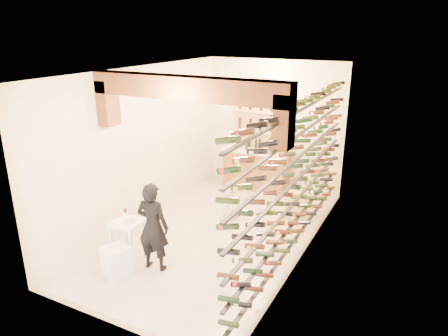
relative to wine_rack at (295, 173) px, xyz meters
name	(u,v)px	position (x,y,z in m)	size (l,w,h in m)	color
ground	(217,234)	(-1.53, 0.00, -1.55)	(6.00, 6.00, 0.00)	beige
room_shell	(210,126)	(-1.53, -0.26, 0.70)	(3.52, 6.02, 3.21)	silver
wine_rack	(295,173)	(0.00, 0.00, 0.00)	(0.32, 5.70, 2.56)	black
back_counter	(256,168)	(-1.83, 2.65, -1.02)	(1.70, 0.62, 1.29)	brown
back_shelving	(260,142)	(-1.83, 2.89, -0.38)	(1.40, 0.31, 2.73)	tan
tasting_table	(127,228)	(-2.48, -1.53, -0.95)	(0.53, 0.53, 0.88)	white
white_stool	(117,261)	(-2.33, -2.02, -1.30)	(0.40, 0.40, 0.50)	white
person	(153,227)	(-1.90, -1.56, -0.77)	(0.57, 0.37, 1.55)	black
chrome_barstool	(228,202)	(-1.63, 0.68, -1.14)	(0.37, 0.37, 0.71)	silver
crate_lower	(295,211)	(-0.39, 1.43, -1.40)	(0.50, 0.35, 0.30)	#E2C87C
crate_upper	(296,199)	(-0.39, 1.43, -1.11)	(0.46, 0.32, 0.27)	#E2C87C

